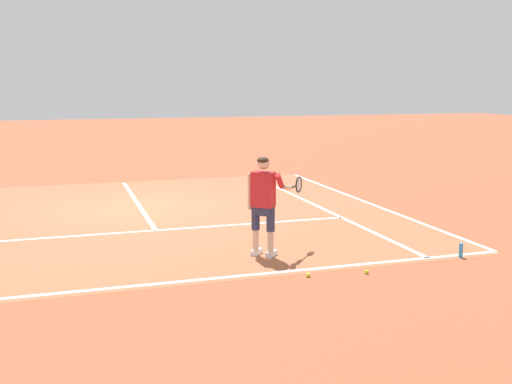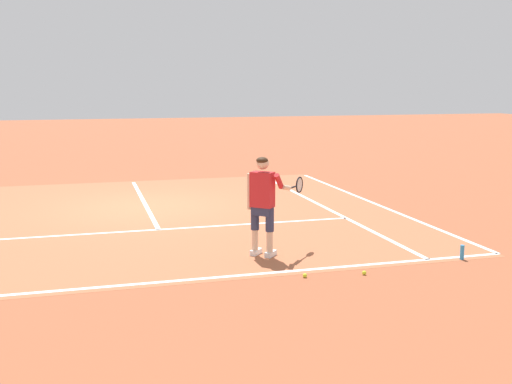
{
  "view_description": "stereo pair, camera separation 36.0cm",
  "coord_description": "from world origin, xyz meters",
  "px_view_note": "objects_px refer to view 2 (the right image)",
  "views": [
    {
      "loc": [
        -1.72,
        -14.73,
        2.91
      ],
      "look_at": [
        1.49,
        -4.57,
        1.05
      ],
      "focal_mm": 43.37,
      "sensor_mm": 36.0,
      "label": 1
    },
    {
      "loc": [
        -1.38,
        -14.84,
        2.91
      ],
      "look_at": [
        1.49,
        -4.57,
        1.05
      ],
      "focal_mm": 43.37,
      "sensor_mm": 36.0,
      "label": 2
    }
  ],
  "objects_px": {
    "tennis_ball_by_baseline": "(364,273)",
    "tennis_player": "(263,199)",
    "water_bottle": "(462,252)",
    "tennis_ball_near_feet": "(305,275)"
  },
  "relations": [
    {
      "from": "tennis_ball_by_baseline",
      "to": "water_bottle",
      "type": "bearing_deg",
      "value": 9.92
    },
    {
      "from": "tennis_player",
      "to": "tennis_ball_by_baseline",
      "type": "relative_size",
      "value": 25.95
    },
    {
      "from": "tennis_player",
      "to": "water_bottle",
      "type": "height_order",
      "value": "tennis_player"
    },
    {
      "from": "tennis_ball_near_feet",
      "to": "tennis_ball_by_baseline",
      "type": "distance_m",
      "value": 0.94
    },
    {
      "from": "tennis_ball_by_baseline",
      "to": "water_bottle",
      "type": "relative_size",
      "value": 0.26
    },
    {
      "from": "tennis_player",
      "to": "water_bottle",
      "type": "bearing_deg",
      "value": -19.65
    },
    {
      "from": "tennis_player",
      "to": "tennis_ball_by_baseline",
      "type": "distance_m",
      "value": 2.12
    },
    {
      "from": "tennis_ball_near_feet",
      "to": "tennis_ball_by_baseline",
      "type": "xyz_separation_m",
      "value": [
        0.93,
        -0.12,
        0.0
      ]
    },
    {
      "from": "tennis_ball_by_baseline",
      "to": "tennis_player",
      "type": "bearing_deg",
      "value": 129.22
    },
    {
      "from": "tennis_player",
      "to": "water_bottle",
      "type": "distance_m",
      "value": 3.46
    }
  ]
}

